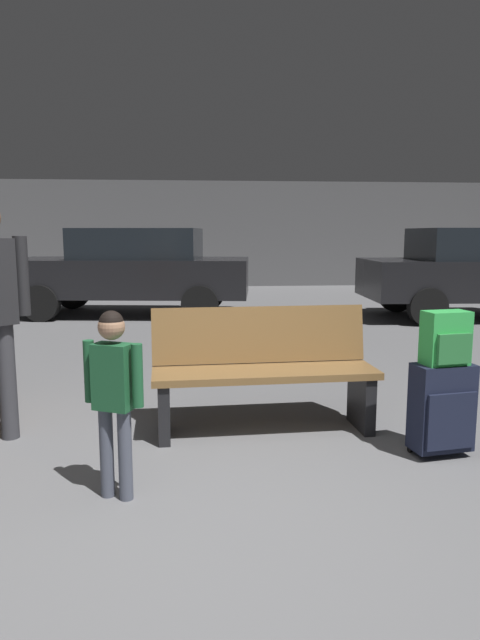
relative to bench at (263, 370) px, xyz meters
The scene contains 7 objects.
ground_plane 2.55m from the bench, 99.59° to the left, with size 18.00×18.00×0.10m, color slate.
garage_back_wall 11.37m from the bench, 92.11° to the left, with size 18.00×0.12×2.80m, color #565658.
bench is the anchor object (origin of this frame).
suitcase 1.24m from the bench, 29.10° to the right, with size 0.41×0.28×0.60m.
backpack_bright 1.28m from the bench, 29.11° to the right, with size 0.30×0.23×0.34m.
child 1.39m from the bench, 132.62° to the right, with size 0.32×0.25×1.03m.
parked_car_far 6.24m from the bench, 104.26° to the left, with size 4.27×2.18×1.51m.
Camera 1 is at (-0.10, -2.41, 1.42)m, focal length 31.60 mm.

